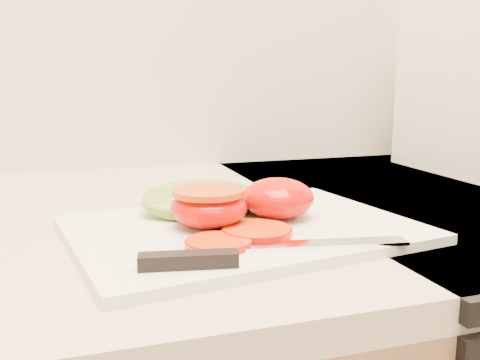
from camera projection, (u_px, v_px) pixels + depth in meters
name	position (u px, v px, depth m)	size (l,w,h in m)	color
cutting_board	(243.00, 230.00, 0.55)	(0.34, 0.24, 0.01)	silver
tomato_half_dome	(278.00, 198.00, 0.57)	(0.08, 0.08, 0.04)	#C50B00
tomato_half_cut	(209.00, 206.00, 0.54)	(0.08, 0.08, 0.04)	#C50B00
tomato_slice_0	(257.00, 231.00, 0.51)	(0.07, 0.07, 0.01)	#D13F0A
tomato_slice_1	(218.00, 243.00, 0.48)	(0.06, 0.06, 0.01)	#D13F0A
lettuce_leaf_0	(204.00, 200.00, 0.60)	(0.14, 0.10, 0.03)	#7DB12E
lettuce_leaf_1	(236.00, 197.00, 0.62)	(0.10, 0.07, 0.02)	#7DB12E
knife	(243.00, 253.00, 0.45)	(0.25, 0.06, 0.01)	silver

